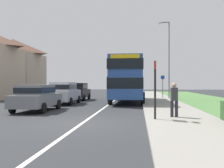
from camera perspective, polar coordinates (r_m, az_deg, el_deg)
ground_plane at (r=10.66m, az=-6.68°, el=-8.70°), size 120.00×120.00×0.00m
lane_marking_centre at (r=18.50m, az=-1.25°, el=-4.94°), size 0.14×60.00×0.01m
pavement_near_side at (r=16.47m, az=12.58°, el=-5.37°), size 3.20×68.00×0.12m
double_decker_bus at (r=22.26m, az=3.55°, el=1.42°), size 2.80×9.58×3.70m
parked_car_grey at (r=15.77m, az=-16.44°, el=-2.69°), size 1.94×4.20×1.55m
parked_car_silver at (r=20.59m, az=-10.62°, el=-1.82°), size 1.89×4.19×1.72m
parked_car_black at (r=25.40m, az=-7.66°, el=-1.49°), size 1.96×4.04×1.68m
pedestrian_at_stop at (r=11.93m, az=13.68°, el=-3.05°), size 0.34×0.34×1.67m
bus_stop_sign at (r=11.02m, az=9.57°, el=-0.37°), size 0.09×0.52×2.60m
cycle_route_sign at (r=28.23m, az=11.22°, el=-0.31°), size 0.44×0.08×2.52m
street_lamp_mid at (r=26.77m, az=12.38°, el=6.27°), size 1.14×0.20×7.90m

